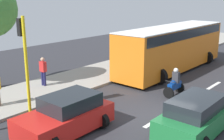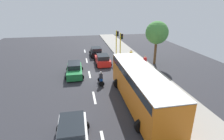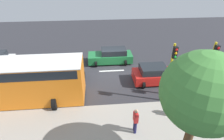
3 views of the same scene
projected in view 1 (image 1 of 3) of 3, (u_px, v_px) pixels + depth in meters
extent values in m
cube|color=#2D2D33|center=(159.00, 120.00, 12.87)|extent=(40.00, 60.00, 0.10)
cube|color=#9E998E|center=(59.00, 86.00, 17.22)|extent=(4.00, 60.00, 0.15)
cube|color=white|center=(212.00, 87.00, 17.27)|extent=(0.20, 2.40, 0.01)
cube|color=white|center=(160.00, 118.00, 12.85)|extent=(0.20, 2.40, 0.01)
cube|color=#1E7238|center=(199.00, 118.00, 11.58)|extent=(1.76, 4.49, 0.80)
cube|color=#1E2328|center=(196.00, 105.00, 11.14)|extent=(1.48, 2.51, 0.56)
cylinder|color=black|center=(196.00, 108.00, 13.21)|extent=(0.64, 0.22, 0.64)
cylinder|color=black|center=(163.00, 131.00, 11.03)|extent=(0.64, 0.22, 0.64)
cube|color=red|center=(65.00, 120.00, 11.42)|extent=(1.88, 3.86, 0.80)
cube|color=#1E2328|center=(70.00, 101.00, 11.47)|extent=(1.58, 2.16, 0.56)
cylinder|color=black|center=(26.00, 130.00, 11.06)|extent=(0.64, 0.22, 0.64)
cylinder|color=black|center=(102.00, 121.00, 11.90)|extent=(0.64, 0.22, 0.64)
cylinder|color=black|center=(75.00, 110.00, 12.94)|extent=(0.64, 0.22, 0.64)
cube|color=orange|center=(173.00, 48.00, 20.61)|extent=(2.50, 11.00, 2.90)
cube|color=black|center=(174.00, 32.00, 20.33)|extent=(2.52, 10.56, 0.60)
cube|color=white|center=(174.00, 27.00, 20.23)|extent=(2.50, 11.00, 0.08)
cylinder|color=black|center=(160.00, 76.00, 17.62)|extent=(1.00, 0.30, 1.00)
cylinder|color=black|center=(131.00, 70.00, 19.00)|extent=(1.00, 0.30, 1.00)
cylinder|color=black|center=(206.00, 58.00, 22.80)|extent=(1.00, 0.30, 1.00)
cylinder|color=black|center=(181.00, 54.00, 24.18)|extent=(1.00, 0.30, 1.00)
cylinder|color=black|center=(168.00, 93.00, 15.29)|extent=(0.60, 0.10, 0.60)
cylinder|color=black|center=(179.00, 87.00, 16.17)|extent=(0.60, 0.10, 0.60)
cube|color=navy|center=(175.00, 85.00, 15.70)|extent=(0.28, 1.10, 0.36)
sphere|color=navy|center=(173.00, 83.00, 15.51)|extent=(0.32, 0.32, 0.32)
cylinder|color=black|center=(170.00, 82.00, 15.21)|extent=(0.55, 0.04, 0.04)
cube|color=#333338|center=(176.00, 77.00, 15.66)|extent=(0.36, 0.24, 0.60)
sphere|color=silver|center=(176.00, 70.00, 15.52)|extent=(0.26, 0.26, 0.26)
cylinder|color=#1E1E4C|center=(45.00, 79.00, 16.85)|extent=(0.16, 0.16, 0.85)
cylinder|color=#1E1E4C|center=(43.00, 78.00, 16.97)|extent=(0.16, 0.16, 0.85)
cube|color=red|center=(43.00, 67.00, 16.72)|extent=(0.40, 0.24, 0.60)
sphere|color=tan|center=(42.00, 59.00, 16.61)|extent=(0.22, 0.22, 0.22)
cylinder|color=yellow|center=(27.00, 67.00, 12.68)|extent=(0.14, 0.14, 4.50)
cube|color=black|center=(21.00, 27.00, 12.37)|extent=(0.24, 0.24, 0.76)
sphere|color=red|center=(19.00, 21.00, 12.38)|extent=(0.16, 0.16, 0.16)
sphere|color=#F2A50C|center=(19.00, 27.00, 12.44)|extent=(0.16, 0.16, 0.16)
sphere|color=green|center=(19.00, 33.00, 12.50)|extent=(0.16, 0.16, 0.16)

